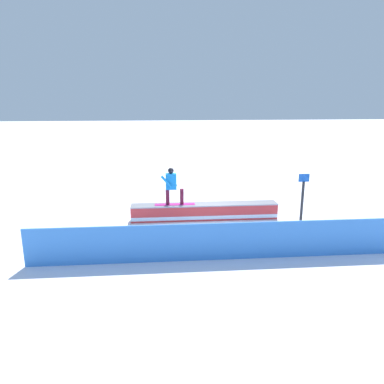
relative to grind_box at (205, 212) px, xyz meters
name	(u,v)px	position (x,y,z in m)	size (l,w,h in m)	color
ground_plane	(204,219)	(0.00, 0.00, -0.28)	(120.00, 120.00, 0.00)	white
grind_box	(205,212)	(0.00, 0.00, 0.00)	(5.71, 0.62, 0.63)	red
snowboarder	(172,185)	(1.26, 0.00, 1.12)	(1.55, 0.42, 1.45)	#C41F86
safety_fence	(220,241)	(0.00, 3.69, 0.28)	(11.13, 0.06, 1.14)	#3C84E3
trail_marker	(303,196)	(-3.67, 0.59, 0.72)	(0.40, 0.10, 1.87)	#262628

